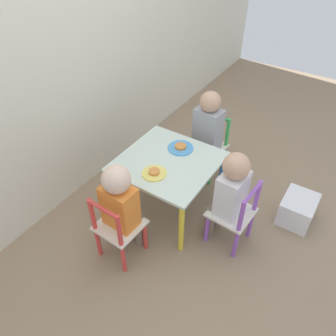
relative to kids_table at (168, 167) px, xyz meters
The scene contains 12 objects.
ground_plane 0.38m from the kids_table, ahead, with size 6.00×6.00×0.00m, color #8C755B.
house_wall 1.18m from the kids_table, 90.00° to the left, with size 6.00×0.06×2.60m.
kids_table is the anchor object (origin of this frame).
chair_green 0.55m from the kids_table, ahead, with size 0.28×0.28×0.51m.
chair_red 0.55m from the kids_table, behind, with size 0.27×0.27×0.51m.
chair_purple 0.55m from the kids_table, 94.08° to the right, with size 0.28×0.28×0.51m.
child_right 0.48m from the kids_table, ahead, with size 0.22×0.21×0.75m.
child_left 0.47m from the kids_table, behind, with size 0.22×0.21×0.71m.
child_front 0.47m from the kids_table, 94.08° to the right, with size 0.21×0.22×0.71m.
plate_right 0.18m from the kids_table, ahead, with size 0.18×0.18×0.03m.
plate_left 0.18m from the kids_table, behind, with size 0.16×0.16×0.03m.
storage_bin 0.97m from the kids_table, 65.14° to the right, with size 0.27×0.22×0.20m.
Camera 1 is at (-1.45, -0.94, 1.82)m, focal length 35.00 mm.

